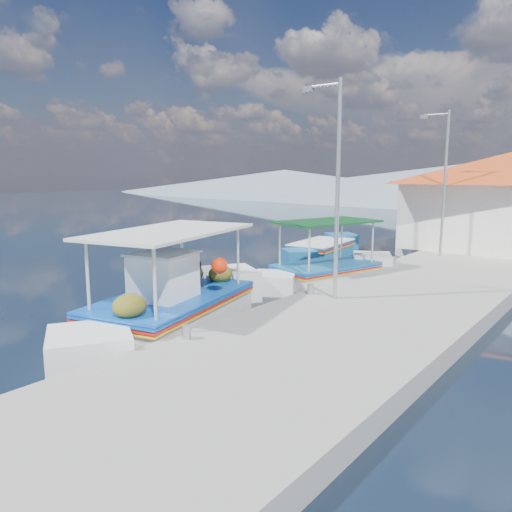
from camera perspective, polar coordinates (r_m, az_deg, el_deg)
The scene contains 10 objects.
ground at distance 15.71m, azimuth -9.63°, elevation -5.41°, with size 160.00×160.00×0.00m, color black.
quay at distance 17.42m, azimuth 19.25°, elevation -3.47°, with size 5.00×44.00×0.50m, color gray.
bollards at distance 17.44m, azimuth 11.98°, elevation -1.78°, with size 0.20×17.20×0.30m.
main_caique at distance 13.50m, azimuth -9.31°, elevation -5.52°, with size 3.78×8.38×2.84m.
caique_green_canopy at distance 18.42m, azimuth 8.12°, elevation -1.90°, with size 3.26×6.56×2.55m.
caique_blue_hull at distance 23.75m, azimuth 7.65°, elevation 0.57°, with size 2.36×6.49×1.16m.
caique_far at distance 27.23m, azimuth 18.91°, elevation 1.54°, with size 2.50×6.53×2.31m.
harbor_building at distance 25.66m, azimuth 26.89°, elevation 5.82°, with size 10.49×10.49×4.40m.
lamp_post_near at distance 13.89m, azimuth 9.05°, elevation 8.72°, with size 1.21×0.14×6.00m.
lamp_post_far at distance 22.18m, azimuth 20.66°, elevation 8.57°, with size 1.21×0.14×6.00m.
Camera 1 is at (11.32, -10.11, 4.08)m, focal length 34.83 mm.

